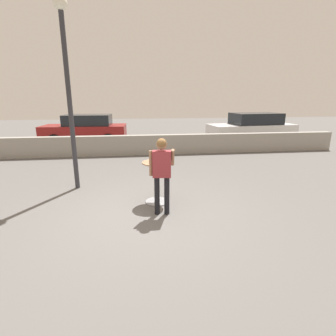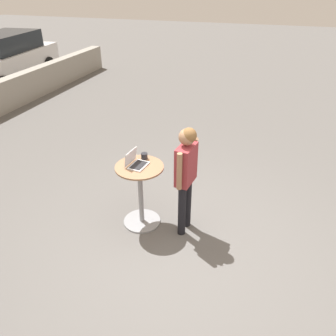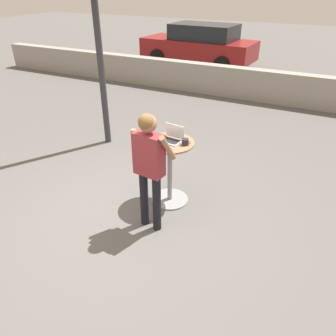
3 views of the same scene
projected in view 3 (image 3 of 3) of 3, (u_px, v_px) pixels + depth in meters
name	position (u px, v px, depth m)	size (l,w,h in m)	color
ground_plane	(128.00, 219.00, 4.57)	(50.00, 50.00, 0.00)	#5B5956
pavement_kerb	(245.00, 84.00, 9.02)	(17.64, 0.35, 0.83)	gray
cafe_table	(170.00, 168.00, 4.70)	(0.67, 0.67, 0.97)	gray
laptop	(172.00, 137.00, 4.50)	(0.32, 0.27, 0.22)	silver
coffee_mug	(185.00, 142.00, 4.39)	(0.12, 0.09, 0.09)	#232328
standing_person	(149.00, 160.00, 3.95)	(0.54, 0.33, 1.61)	black
parked_car_near_street	(200.00, 45.00, 12.40)	(4.35, 1.98, 1.50)	maroon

